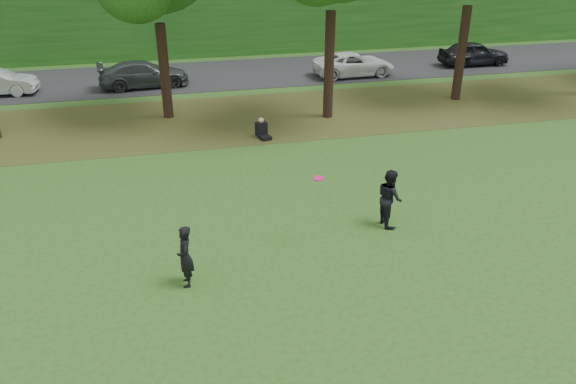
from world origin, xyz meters
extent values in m
plane|color=#2A4716|center=(0.00, 0.00, 0.00)|extent=(120.00, 120.00, 0.00)
cube|color=#3F3416|center=(0.00, 13.00, 0.01)|extent=(60.00, 7.00, 0.01)
cube|color=black|center=(0.00, 21.00, 0.01)|extent=(70.00, 7.00, 0.02)
cube|color=#195017|center=(0.00, 27.00, 2.50)|extent=(70.00, 3.00, 5.00)
imported|color=black|center=(-3.12, 0.67, 0.79)|extent=(0.38, 0.58, 1.59)
imported|color=black|center=(2.82, 2.38, 0.86)|extent=(0.67, 0.85, 1.71)
imported|color=#373A3D|center=(-4.01, 19.31, 0.69)|extent=(4.77, 2.27, 1.34)
imported|color=silver|center=(7.58, 19.03, 0.66)|extent=(4.68, 2.30, 1.28)
imported|color=black|center=(15.52, 19.78, 0.74)|extent=(4.20, 1.69, 1.43)
cylinder|color=#DA126C|center=(0.51, 1.85, 1.95)|extent=(0.37, 0.37, 0.06)
cube|color=black|center=(0.67, 10.12, 0.08)|extent=(0.54, 0.65, 0.16)
cube|color=black|center=(0.59, 10.39, 0.36)|extent=(0.50, 0.44, 0.56)
sphere|color=tan|center=(0.59, 10.39, 0.72)|extent=(0.22, 0.22, 0.22)
cylinder|color=black|center=(-3.00, 13.90, 2.06)|extent=(0.44, 0.44, 4.12)
cylinder|color=black|center=(4.00, 12.30, 2.31)|extent=(0.44, 0.44, 4.62)
cylinder|color=black|center=(11.00, 13.50, 2.23)|extent=(0.44, 0.44, 4.45)
camera|label=1|loc=(-3.34, -10.97, 8.07)|focal=35.00mm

